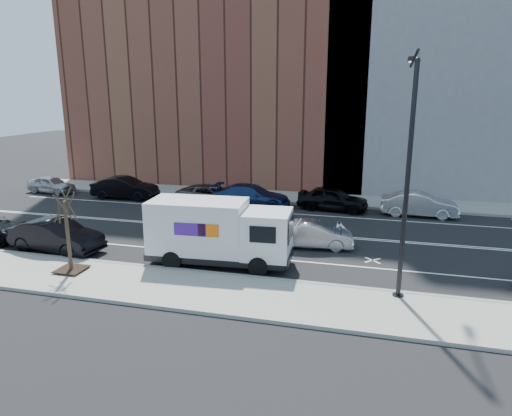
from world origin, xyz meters
The scene contains 19 objects.
ground centered at (0.00, 0.00, 0.00)m, with size 120.00×120.00×0.00m, color black.
sidewalk_near centered at (0.00, -8.80, 0.07)m, with size 44.00×3.60×0.15m, color gray.
sidewalk_far centered at (0.00, 8.80, 0.07)m, with size 44.00×3.60×0.15m, color gray.
curb_near centered at (0.00, -7.00, 0.08)m, with size 44.00×0.25×0.17m, color gray.
curb_far centered at (0.00, 7.00, 0.08)m, with size 44.00×0.25×0.17m, color gray.
road_markings centered at (0.00, 0.00, 0.00)m, with size 40.00×8.60×0.01m, color white, non-canonical shape.
bldg_brick centered at (-8.00, 15.60, 11.00)m, with size 26.00×10.00×22.00m, color brown.
bldg_concrete centered at (12.00, 15.60, 13.00)m, with size 20.00×10.00×26.00m, color slate.
streetlight centered at (7.00, -6.91, 5.08)m, with size 0.44×4.02×9.34m.
street_tree centered at (-7.00, -8.40, 1.45)m, with size 1.20×1.20×3.75m.
fedex_van centered at (-1.03, -5.60, 1.60)m, with size 6.81×2.72×3.05m.
far_parked_a centered at (-19.20, 5.90, 0.68)m, with size 1.61×4.01×1.37m, color #A3A4A8.
far_parked_b centered at (-12.43, 5.61, 0.82)m, with size 1.74×4.99×1.64m, color black.
far_parked_c centered at (-5.60, 5.70, 0.68)m, with size 2.25×4.88×1.36m, color #4A4C52.
far_parked_d centered at (-2.40, 5.48, 0.79)m, with size 2.22×5.45×1.58m, color navy.
far_parked_e centered at (3.20, 5.99, 0.81)m, with size 1.92×4.78×1.63m, color black.
far_parked_f centered at (8.80, 5.86, 0.80)m, with size 1.68×4.83×1.59m, color silver.
driving_sedan centered at (2.92, -2.07, 0.69)m, with size 1.46×4.18×1.38m, color #BCBCC2.
near_parked_rear_a centered at (-9.60, -5.95, 0.82)m, with size 1.73×4.96×1.63m, color black.
Camera 1 is at (5.75, -24.73, 7.88)m, focal length 32.00 mm.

